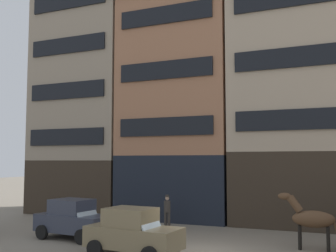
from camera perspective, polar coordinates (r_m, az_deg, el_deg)
building_far_left at (r=30.47m, az=-10.59°, el=4.04°), size 7.42×6.66×16.59m
building_center_left at (r=27.08m, az=2.18°, el=3.09°), size 7.63×6.66×14.74m
building_center_right at (r=25.46m, az=17.70°, el=3.71°), size 7.61×6.66×14.63m
draft_horse at (r=18.11m, az=19.53°, el=-12.21°), size 2.35×0.68×2.30m
sedan_dark at (r=16.09m, az=-4.98°, el=-14.73°), size 3.83×2.13×1.83m
sedan_parked_curb at (r=19.98m, az=-13.22°, el=-12.67°), size 3.86×2.20×1.83m
pedestrian_officer at (r=22.35m, az=-0.12°, el=-11.77°), size 0.48×0.48×1.79m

